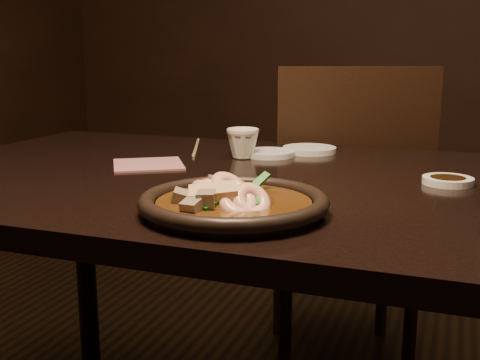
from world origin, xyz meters
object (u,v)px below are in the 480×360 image
(table, at_px, (275,215))
(tea_cup, at_px, (243,142))
(plate, at_px, (234,204))
(chair, at_px, (346,213))

(table, bearing_deg, tea_cup, 126.34)
(plate, height_order, tea_cup, tea_cup)
(chair, bearing_deg, plate, 69.40)
(table, xyz_separation_m, plate, (0.02, -0.27, 0.09))
(chair, xyz_separation_m, plate, (-0.02, -0.89, 0.25))
(chair, relative_size, plate, 3.22)
(plate, bearing_deg, chair, 88.88)
(plate, bearing_deg, tea_cup, 108.40)
(table, distance_m, chair, 0.64)
(plate, relative_size, tea_cup, 3.94)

